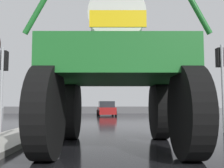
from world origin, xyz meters
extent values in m
plane|color=black|center=(0.00, 18.00, 0.00)|extent=(120.00, 120.00, 0.00)
cylinder|color=black|center=(-2.25, 7.50, 1.03)|extent=(0.52, 2.07, 2.06)
cylinder|color=black|center=(0.82, 7.41, 1.03)|extent=(0.52, 2.07, 2.06)
cylinder|color=black|center=(-2.35, 4.17, 1.03)|extent=(0.52, 2.07, 2.06)
cylinder|color=black|center=(0.73, 4.08, 1.03)|extent=(0.52, 2.07, 2.06)
cube|color=#1E6B28|center=(-0.76, 5.79, 2.29)|extent=(3.69, 4.13, 0.88)
cube|color=#1A5B22|center=(-0.75, 6.21, 3.25)|extent=(1.46, 1.28, 1.05)
cylinder|color=silver|center=(-0.78, 5.21, 3.45)|extent=(1.48, 1.26, 1.44)
cylinder|color=#1E6B28|center=(-2.42, 4.02, 3.49)|extent=(0.92, 0.15, 1.58)
cube|color=yellow|center=(-0.82, 3.74, 2.98)|extent=(1.19, 0.07, 0.36)
cube|color=maroon|center=(-0.91, 25.45, 0.53)|extent=(2.03, 4.23, 0.70)
cube|color=#23282D|center=(-0.90, 25.30, 1.20)|extent=(1.73, 2.22, 0.64)
cylinder|color=black|center=(-1.87, 26.73, 0.30)|extent=(0.23, 0.61, 0.60)
cylinder|color=black|center=(-0.18, 26.86, 0.30)|extent=(0.23, 0.61, 0.60)
cylinder|color=black|center=(-1.65, 24.03, 0.30)|extent=(0.23, 0.61, 0.60)
cylinder|color=black|center=(0.04, 24.17, 0.30)|extent=(0.23, 0.61, 0.60)
cylinder|color=#A8AAAF|center=(-5.40, 9.22, 1.79)|extent=(0.11, 0.11, 3.58)
cube|color=black|center=(-5.40, 9.43, 3.06)|extent=(0.24, 0.32, 0.84)
sphere|color=#390503|center=(-5.40, 9.62, 3.33)|extent=(0.17, 0.17, 0.17)
sphere|color=#3C2403|center=(-5.40, 9.62, 3.06)|extent=(0.17, 0.17, 0.17)
sphere|color=green|center=(-5.40, 9.62, 2.79)|extent=(0.17, 0.17, 0.17)
cylinder|color=#A8AAAF|center=(3.97, 9.22, 1.89)|extent=(0.11, 0.11, 3.77)
cube|color=black|center=(3.97, 9.43, 3.25)|extent=(0.24, 0.32, 0.84)
sphere|color=#390503|center=(3.97, 9.62, 3.52)|extent=(0.17, 0.17, 0.17)
sphere|color=#3C2403|center=(3.97, 9.62, 3.25)|extent=(0.17, 0.17, 0.17)
sphere|color=green|center=(3.97, 9.62, 2.98)|extent=(0.17, 0.17, 0.17)
cube|color=#59595B|center=(0.00, 31.97, 0.45)|extent=(28.43, 0.24, 0.90)
camera|label=1|loc=(-1.09, -1.37, 1.20)|focal=40.38mm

